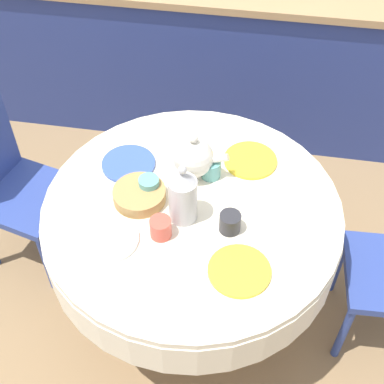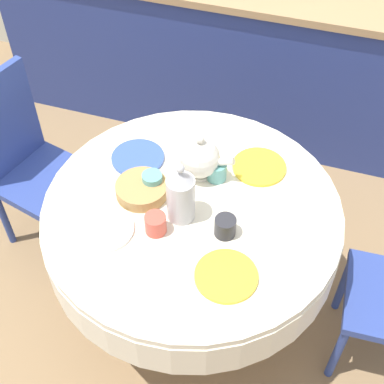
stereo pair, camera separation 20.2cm
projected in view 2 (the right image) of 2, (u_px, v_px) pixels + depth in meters
name	position (u px, v px, depth m)	size (l,w,h in m)	color
ground_plane	(192.00, 305.00, 2.63)	(12.00, 12.00, 0.00)	#8E704C
kitchen_counter	(268.00, 59.00, 3.22)	(3.24, 0.64, 0.94)	navy
dining_table	(192.00, 226.00, 2.17)	(1.18, 1.18, 0.74)	olive
chair_right	(27.00, 159.00, 2.58)	(0.48, 0.48, 0.95)	#2D428E
plate_near_left	(104.00, 229.00, 1.99)	(0.22, 0.22, 0.01)	white
cup_near_left	(156.00, 224.00, 1.97)	(0.08, 0.08, 0.08)	#CC4C3D
plate_near_right	(226.00, 276.00, 1.85)	(0.22, 0.22, 0.01)	yellow
cup_near_right	(225.00, 227.00, 1.96)	(0.08, 0.08, 0.08)	#28282D
plate_far_left	(138.00, 158.00, 2.25)	(0.22, 0.22, 0.01)	#3856AD
cup_far_left	(152.00, 182.00, 2.11)	(0.08, 0.08, 0.08)	#5BA39E
plate_far_right	(259.00, 167.00, 2.21)	(0.22, 0.22, 0.01)	yellow
cup_far_right	(217.00, 171.00, 2.15)	(0.08, 0.08, 0.08)	#5BA39E
coffee_carafe	(181.00, 195.00, 1.96)	(0.11, 0.11, 0.27)	#B2B2B7
teapot	(200.00, 158.00, 2.12)	(0.23, 0.16, 0.21)	silver
bread_basket	(142.00, 189.00, 2.10)	(0.21, 0.21, 0.05)	#AD844C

